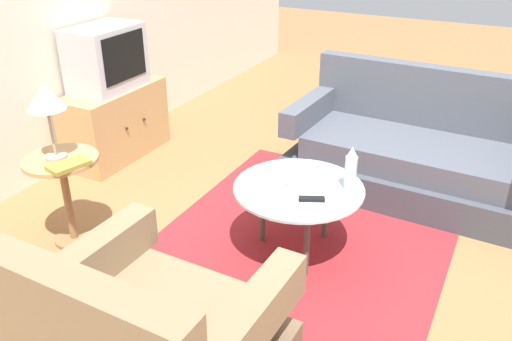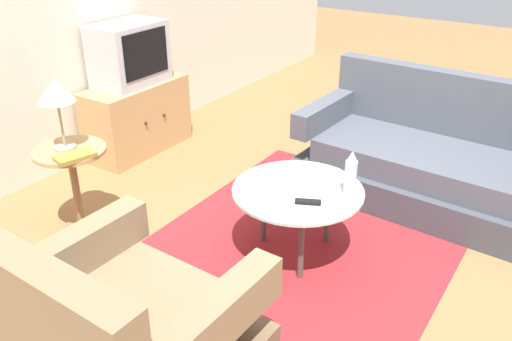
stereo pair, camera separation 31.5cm
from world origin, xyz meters
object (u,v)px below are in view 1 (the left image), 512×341
television (106,58)px  tv_remote_dark (312,199)px  coffee_table (299,192)px  tv_stand (116,123)px  mug (294,181)px  book (69,165)px  vase (351,169)px  table_lamp (45,100)px  tv_remote_silver (271,169)px  side_table (64,183)px  couch (414,154)px

television → tv_remote_dark: size_ratio=3.93×
coffee_table → tv_stand: bearing=72.7°
mug → book: size_ratio=0.48×
tv_remote_dark → tv_stand: bearing=135.7°
coffee_table → vase: size_ratio=2.90×
table_lamp → tv_remote_silver: (0.70, -1.12, -0.50)m
vase → book: (-0.76, 1.48, 0.02)m
coffee_table → mug: mug is taller
table_lamp → vase: size_ratio=1.70×
side_table → tv_remote_dark: side_table is taller
book → tv_remote_dark: bearing=-53.9°
vase → tv_remote_dark: bearing=148.7°
television → mug: bearing=-107.7°
side_table → tv_remote_dark: 1.55m
coffee_table → tv_remote_silver: 0.28m
couch → television: size_ratio=3.06×
tv_stand → tv_remote_silver: tv_stand is taller
couch → tv_remote_dark: couch is taller
television → table_lamp: (-1.18, -0.60, 0.11)m
table_lamp → mug: size_ratio=3.70×
tv_stand → book: 1.48m
mug → book: 1.34m
tv_stand → book: book is taller
table_lamp → coffee_table: bearing=-67.2°
table_lamp → tv_remote_silver: size_ratio=3.53×
table_lamp → book: table_lamp is taller
couch → tv_stand: bearing=15.7°
vase → book: bearing=117.0°
side_table → television: bearing=27.9°
book → tv_remote_silver: bearing=-36.9°
couch → book: size_ratio=7.05×
table_lamp → tv_remote_silver: table_lamp is taller
television → vase: (-0.49, -2.25, -0.27)m
television → tv_remote_silver: bearing=-105.8°
tv_stand → coffee_table: bearing=-107.3°
side_table → table_lamp: (-0.01, 0.02, 0.54)m
tv_remote_dark → vase: bearing=33.5°
television → mug: 2.08m
mug → tv_remote_dark: bearing=-123.5°
book → coffee_table: bearing=-47.3°
television → book: (-1.24, -0.77, -0.25)m
tv_stand → tv_remote_silver: 1.79m
coffee_table → mug: bearing=121.1°
side_table → book: 0.24m
couch → television: 2.56m
side_table → tv_remote_silver: bearing=-58.3°
couch → coffee_table: size_ratio=2.33×
tv_remote_silver → book: book is taller
coffee_table → mug: (-0.01, 0.02, 0.08)m
couch → book: bearing=50.0°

